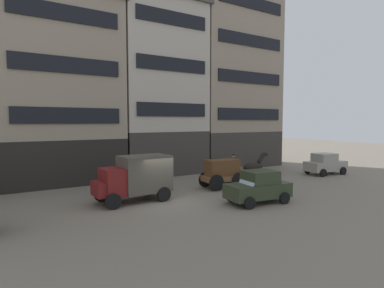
# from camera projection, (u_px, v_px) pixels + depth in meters

# --- Properties ---
(ground_plane) EXTENTS (120.00, 120.00, 0.00)m
(ground_plane) POSITION_uv_depth(u_px,v_px,m) (162.00, 200.00, 18.28)
(ground_plane) COLOR slate
(building_center_left) EXTENTS (8.93, 6.34, 14.04)m
(building_center_left) POSITION_uv_depth(u_px,v_px,m) (60.00, 89.00, 23.76)
(building_center_left) COLOR black
(building_center_left) RESTS_ON ground_plane
(building_center_right) EXTENTS (7.97, 6.34, 15.22)m
(building_center_right) POSITION_uv_depth(u_px,v_px,m) (157.00, 87.00, 28.00)
(building_center_right) COLOR #38332D
(building_center_right) RESTS_ON ground_plane
(building_far_right) EXTENTS (9.66, 6.34, 17.97)m
(building_far_right) POSITION_uv_depth(u_px,v_px,m) (231.00, 79.00, 32.37)
(building_far_right) COLOR #38332D
(building_far_right) RESTS_ON ground_plane
(cargo_wagon) EXTENTS (3.00, 1.71, 1.98)m
(cargo_wagon) POSITION_uv_depth(u_px,v_px,m) (223.00, 171.00, 21.66)
(cargo_wagon) COLOR brown
(cargo_wagon) RESTS_ON ground_plane
(draft_horse) EXTENTS (2.35, 0.73, 2.30)m
(draft_horse) POSITION_uv_depth(u_px,v_px,m) (254.00, 166.00, 23.21)
(draft_horse) COLOR black
(draft_horse) RESTS_ON ground_plane
(delivery_truck_far) EXTENTS (4.41, 2.25, 2.62)m
(delivery_truck_far) POSITION_uv_depth(u_px,v_px,m) (135.00, 177.00, 18.00)
(delivery_truck_far) COLOR maroon
(delivery_truck_far) RESTS_ON ground_plane
(sedan_dark) EXTENTS (3.85, 2.18, 1.83)m
(sedan_dark) POSITION_uv_depth(u_px,v_px,m) (325.00, 164.00, 27.28)
(sedan_dark) COLOR gray
(sedan_dark) RESTS_ON ground_plane
(sedan_parked_curb) EXTENTS (3.84, 2.15, 1.83)m
(sedan_parked_curb) POSITION_uv_depth(u_px,v_px,m) (258.00, 187.00, 17.66)
(sedan_parked_curb) COLOR #2D3823
(sedan_parked_curb) RESTS_ON ground_plane
(pedestrian_officer) EXTENTS (0.40, 0.40, 1.79)m
(pedestrian_officer) POSITION_uv_depth(u_px,v_px,m) (233.00, 164.00, 26.97)
(pedestrian_officer) COLOR black
(pedestrian_officer) RESTS_ON ground_plane
(fire_hydrant_curbside) EXTENTS (0.24, 0.24, 0.83)m
(fire_hydrant_curbside) POSITION_uv_depth(u_px,v_px,m) (260.00, 166.00, 29.56)
(fire_hydrant_curbside) COLOR maroon
(fire_hydrant_curbside) RESTS_ON ground_plane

